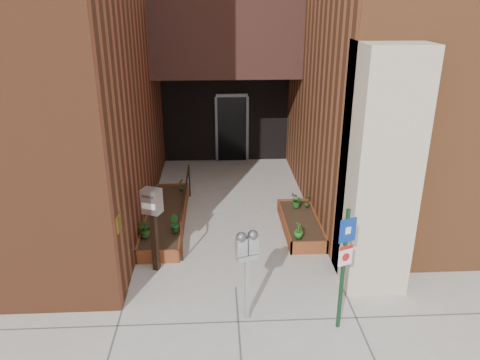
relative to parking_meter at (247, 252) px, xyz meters
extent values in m
plane|color=#9E9991|center=(-0.15, 0.91, -1.28)|extent=(80.00, 80.00, 0.00)
cube|color=tan|center=(2.40, 1.11, 0.92)|extent=(1.10, 1.20, 4.40)
cube|color=black|center=(-0.15, 6.91, 2.72)|extent=(4.20, 2.00, 2.00)
cube|color=black|center=(-0.15, 8.31, 0.22)|extent=(4.00, 0.30, 3.00)
cube|color=black|center=(0.05, 8.13, -0.23)|extent=(0.90, 0.06, 2.10)
cube|color=#B79338|center=(-2.14, 0.71, 0.22)|extent=(0.04, 0.30, 0.30)
cube|color=brown|center=(-1.70, 1.83, -1.13)|extent=(0.90, 0.04, 0.30)
cube|color=brown|center=(-1.70, 5.39, -1.13)|extent=(0.90, 0.04, 0.30)
cube|color=brown|center=(-2.13, 3.61, -1.13)|extent=(0.04, 3.60, 0.30)
cube|color=brown|center=(-1.27, 3.61, -1.13)|extent=(0.04, 3.60, 0.30)
cube|color=black|center=(-1.70, 3.61, -1.15)|extent=(0.82, 3.52, 0.26)
cube|color=brown|center=(1.45, 2.03, -1.13)|extent=(0.80, 0.04, 0.30)
cube|color=brown|center=(1.45, 4.19, -1.13)|extent=(0.80, 0.04, 0.30)
cube|color=brown|center=(1.07, 3.11, -1.13)|extent=(0.04, 2.20, 0.30)
cube|color=brown|center=(1.83, 3.11, -1.13)|extent=(0.04, 2.20, 0.30)
cube|color=black|center=(1.45, 3.11, -1.15)|extent=(0.72, 2.12, 0.26)
cylinder|color=black|center=(-1.20, 1.91, -0.83)|extent=(0.04, 0.04, 0.90)
cylinder|color=black|center=(-1.20, 5.21, -0.83)|extent=(0.04, 0.04, 0.90)
cylinder|color=black|center=(-1.20, 3.56, -0.40)|extent=(0.04, 3.30, 0.04)
cube|color=#ABABAE|center=(0.00, 0.00, -0.71)|extent=(0.09, 0.09, 1.15)
cube|color=#ABABAE|center=(0.00, 0.00, -0.09)|extent=(0.37, 0.24, 0.09)
cube|color=#ABABAE|center=(-0.09, -0.03, 0.12)|extent=(0.20, 0.16, 0.30)
sphere|color=#59595B|center=(-0.09, -0.03, 0.29)|extent=(0.17, 0.17, 0.17)
cube|color=white|center=(-0.07, -0.09, 0.14)|extent=(0.10, 0.04, 0.06)
cube|color=#B21414|center=(-0.07, -0.09, 0.05)|extent=(0.10, 0.04, 0.03)
cube|color=#ABABAE|center=(0.09, 0.03, 0.12)|extent=(0.20, 0.16, 0.30)
sphere|color=#59595B|center=(0.09, 0.03, 0.29)|extent=(0.17, 0.17, 0.17)
cube|color=white|center=(0.11, -0.03, 0.14)|extent=(0.10, 0.04, 0.06)
cube|color=#B21414|center=(0.11, -0.03, 0.05)|extent=(0.10, 0.04, 0.03)
cube|color=#13361D|center=(1.49, -0.29, -0.21)|extent=(0.06, 0.06, 2.14)
cube|color=navy|center=(1.50, -0.31, 0.52)|extent=(0.28, 0.12, 0.39)
cube|color=white|center=(1.50, -0.32, 0.52)|extent=(0.09, 0.05, 0.12)
cube|color=white|center=(1.50, -0.31, 0.08)|extent=(0.23, 0.11, 0.34)
cube|color=#B21414|center=(1.50, -0.32, 0.22)|extent=(0.23, 0.10, 0.06)
cylinder|color=#B21414|center=(1.50, -0.33, 0.06)|extent=(0.13, 0.06, 0.14)
cube|color=black|center=(-1.69, 1.62, -0.65)|extent=(0.15, 0.15, 1.26)
cube|color=#B7B7BA|center=(-1.69, 1.62, 0.21)|extent=(0.41, 0.36, 0.48)
cube|color=#59595B|center=(-1.74, 1.50, 0.34)|extent=(0.24, 0.11, 0.05)
cube|color=white|center=(-1.74, 1.50, 0.15)|extent=(0.26, 0.12, 0.11)
imported|color=#275D1A|center=(-1.99, 2.45, -0.78)|extent=(0.50, 0.50, 0.41)
imported|color=#19581E|center=(-1.40, 2.63, -0.79)|extent=(0.29, 0.29, 0.38)
imported|color=#18561D|center=(-2.00, 4.58, -0.82)|extent=(0.24, 0.24, 0.33)
imported|color=#215117|center=(-1.40, 4.91, -0.82)|extent=(0.19, 0.19, 0.33)
imported|color=#24631C|center=(1.24, 2.21, -0.80)|extent=(0.21, 0.21, 0.36)
imported|color=#1E5518|center=(1.70, 3.71, -0.81)|extent=(0.19, 0.19, 0.34)
imported|color=#195618|center=(1.45, 3.73, -0.81)|extent=(0.42, 0.42, 0.35)
camera|label=1|loc=(-0.45, -6.46, 3.81)|focal=35.00mm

